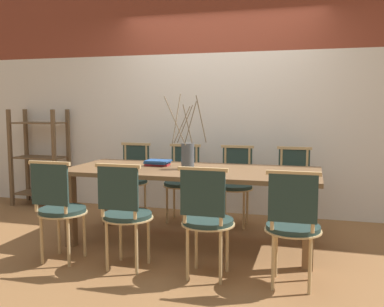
% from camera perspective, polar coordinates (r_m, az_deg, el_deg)
% --- Properties ---
extents(ground_plane, '(16.00, 16.00, 0.00)m').
position_cam_1_polar(ground_plane, '(4.31, 0.00, -11.88)').
color(ground_plane, olive).
extents(wall_rear, '(12.00, 0.06, 3.20)m').
position_cam_1_polar(wall_rear, '(5.39, 3.88, 9.02)').
color(wall_rear, silver).
rests_on(wall_rear, ground_plane).
extents(dining_table, '(2.42, 0.99, 0.74)m').
position_cam_1_polar(dining_table, '(4.15, 0.00, -3.32)').
color(dining_table, brown).
rests_on(dining_table, ground_plane).
extents(chair_near_leftend, '(0.42, 0.42, 0.90)m').
position_cam_1_polar(chair_near_leftend, '(3.86, -17.27, -6.70)').
color(chair_near_leftend, '#233833').
rests_on(chair_near_leftend, ground_plane).
extents(chair_near_left, '(0.42, 0.42, 0.90)m').
position_cam_1_polar(chair_near_left, '(3.57, -8.89, -7.55)').
color(chair_near_left, '#233833').
rests_on(chair_near_left, ground_plane).
extents(chair_near_center, '(0.42, 0.42, 0.90)m').
position_cam_1_polar(chair_near_center, '(3.35, 1.95, -8.41)').
color(chair_near_center, '#233833').
rests_on(chair_near_center, ground_plane).
extents(chair_near_right, '(0.42, 0.42, 0.90)m').
position_cam_1_polar(chair_near_right, '(3.26, 13.30, -8.98)').
color(chair_near_right, '#233833').
rests_on(chair_near_right, ground_plane).
extents(chair_far_leftend, '(0.42, 0.42, 0.90)m').
position_cam_1_polar(chair_far_leftend, '(5.24, -7.98, -3.07)').
color(chair_far_leftend, '#233833').
rests_on(chair_far_leftend, ground_plane).
extents(chair_far_left, '(0.42, 0.42, 0.90)m').
position_cam_1_polar(chair_far_left, '(5.02, -1.30, -3.42)').
color(chair_far_left, '#233833').
rests_on(chair_far_left, ground_plane).
extents(chair_far_center, '(0.42, 0.42, 0.90)m').
position_cam_1_polar(chair_far_center, '(4.88, 5.78, -3.74)').
color(chair_far_center, '#233833').
rests_on(chair_far_center, ground_plane).
extents(chair_far_right, '(0.42, 0.42, 0.90)m').
position_cam_1_polar(chair_far_right, '(4.81, 13.33, -4.02)').
color(chair_far_right, '#233833').
rests_on(chair_far_right, ground_plane).
extents(vase_centerpiece, '(0.38, 0.36, 0.73)m').
position_cam_1_polar(vase_centerpiece, '(4.10, -0.59, -0.13)').
color(vase_centerpiece, '#4C5156').
rests_on(vase_centerpiece, dining_table).
extents(book_stack, '(0.26, 0.20, 0.06)m').
position_cam_1_polar(book_stack, '(4.37, -4.61, -1.23)').
color(book_stack, maroon).
rests_on(book_stack, dining_table).
extents(shelving_rack, '(0.72, 0.39, 1.30)m').
position_cam_1_polar(shelving_rack, '(6.18, -19.62, -0.53)').
color(shelving_rack, brown).
rests_on(shelving_rack, ground_plane).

